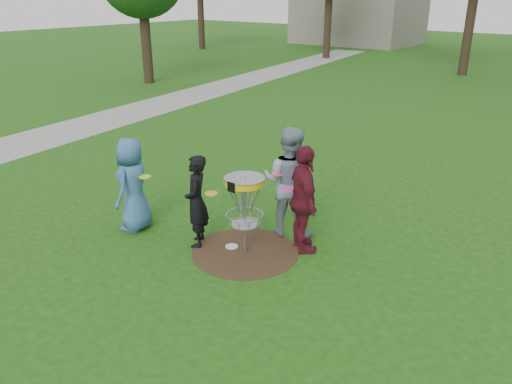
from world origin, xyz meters
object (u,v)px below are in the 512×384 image
Objects in this scene: player_maroon at (304,200)px; disc_golf_basket at (245,196)px; player_blue at (133,185)px; player_black at (196,201)px; player_grey at (289,182)px.

disc_golf_basket is (-0.71, -0.66, 0.10)m from player_maroon.
disc_golf_basket is at bearing 84.43° from player_blue.
player_black is 1.80m from player_maroon.
player_black is 1.65m from player_grey.
player_grey is 0.67m from player_maroon.
disc_golf_basket is (0.83, 0.26, 0.22)m from player_black.
disc_golf_basket is (-0.16, -1.04, 0.03)m from player_grey.
player_blue is at bearing -117.09° from player_black.
player_blue is 0.94× the size of player_maroon.
player_grey reaches higher than disc_golf_basket.
player_maroon is at bearing 93.32° from player_blue.
player_black is 0.81× the size of player_grey.
player_blue is at bearing 62.41° from player_maroon.
player_maroon is 1.33× the size of disc_golf_basket.
player_grey is at bearing 105.03° from player_black.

